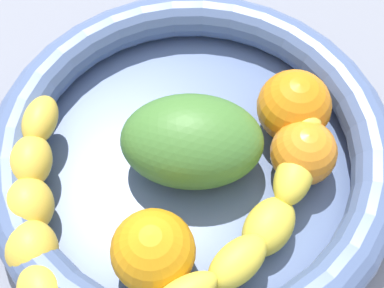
{
  "coord_description": "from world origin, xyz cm",
  "views": [
    {
      "loc": [
        -22.06,
        7.37,
        46.58
      ],
      "look_at": [
        0.0,
        0.0,
        7.57
      ],
      "focal_mm": 52.03,
      "sensor_mm": 36.0,
      "label": 1
    }
  ],
  "objects_px": {
    "orange_mid_left": "(303,153)",
    "mango_green": "(193,139)",
    "orange_front": "(294,107)",
    "fruit_bowl": "(192,154)",
    "banana_draped_left": "(36,224)",
    "banana_draped_right": "(262,217)",
    "orange_mid_right": "(153,251)"
  },
  "relations": [
    {
      "from": "fruit_bowl",
      "to": "mango_green",
      "type": "relative_size",
      "value": 2.94
    },
    {
      "from": "orange_mid_right",
      "to": "mango_green",
      "type": "xyz_separation_m",
      "value": [
        0.08,
        -0.06,
        0.0
      ]
    },
    {
      "from": "fruit_bowl",
      "to": "orange_mid_right",
      "type": "bearing_deg",
      "value": 144.36
    },
    {
      "from": "banana_draped_right",
      "to": "orange_front",
      "type": "xyz_separation_m",
      "value": [
        0.08,
        -0.06,
        0.0
      ]
    },
    {
      "from": "orange_mid_right",
      "to": "mango_green",
      "type": "relative_size",
      "value": 0.54
    },
    {
      "from": "banana_draped_left",
      "to": "orange_front",
      "type": "xyz_separation_m",
      "value": [
        0.03,
        -0.23,
        0.0
      ]
    },
    {
      "from": "fruit_bowl",
      "to": "orange_front",
      "type": "distance_m",
      "value": 0.1
    },
    {
      "from": "orange_front",
      "to": "orange_mid_right",
      "type": "bearing_deg",
      "value": 119.6
    },
    {
      "from": "banana_draped_left",
      "to": "orange_front",
      "type": "distance_m",
      "value": 0.23
    },
    {
      "from": "fruit_bowl",
      "to": "mango_green",
      "type": "xyz_separation_m",
      "value": [
        0.0,
        -0.0,
        0.02
      ]
    },
    {
      "from": "fruit_bowl",
      "to": "orange_mid_right",
      "type": "relative_size",
      "value": 5.45
    },
    {
      "from": "banana_draped_left",
      "to": "banana_draped_right",
      "type": "relative_size",
      "value": 1.22
    },
    {
      "from": "banana_draped_right",
      "to": "orange_mid_right",
      "type": "relative_size",
      "value": 3.01
    },
    {
      "from": "banana_draped_left",
      "to": "orange_mid_right",
      "type": "height_order",
      "value": "orange_mid_right"
    },
    {
      "from": "banana_draped_left",
      "to": "banana_draped_right",
      "type": "xyz_separation_m",
      "value": [
        -0.05,
        -0.16,
        -0.0
      ]
    },
    {
      "from": "fruit_bowl",
      "to": "banana_draped_right",
      "type": "distance_m",
      "value": 0.08
    },
    {
      "from": "banana_draped_right",
      "to": "orange_mid_right",
      "type": "xyz_separation_m",
      "value": [
        -0.0,
        0.09,
        0.0
      ]
    },
    {
      "from": "mango_green",
      "to": "fruit_bowl",
      "type": "bearing_deg",
      "value": 137.76
    },
    {
      "from": "banana_draped_left",
      "to": "orange_front",
      "type": "bearing_deg",
      "value": -81.34
    },
    {
      "from": "fruit_bowl",
      "to": "banana_draped_left",
      "type": "bearing_deg",
      "value": 101.81
    },
    {
      "from": "banana_draped_left",
      "to": "fruit_bowl",
      "type": "bearing_deg",
      "value": -78.19
    },
    {
      "from": "banana_draped_right",
      "to": "banana_draped_left",
      "type": "bearing_deg",
      "value": 73.42
    },
    {
      "from": "orange_front",
      "to": "banana_draped_left",
      "type": "bearing_deg",
      "value": 98.66
    },
    {
      "from": "orange_mid_left",
      "to": "mango_green",
      "type": "distance_m",
      "value": 0.09
    },
    {
      "from": "orange_mid_right",
      "to": "fruit_bowl",
      "type": "bearing_deg",
      "value": -35.64
    },
    {
      "from": "mango_green",
      "to": "orange_mid_left",
      "type": "bearing_deg",
      "value": -113.92
    },
    {
      "from": "banana_draped_left",
      "to": "banana_draped_right",
      "type": "distance_m",
      "value": 0.17
    },
    {
      "from": "orange_mid_left",
      "to": "mango_green",
      "type": "bearing_deg",
      "value": 66.08
    },
    {
      "from": "orange_mid_right",
      "to": "mango_green",
      "type": "bearing_deg",
      "value": -35.79
    },
    {
      "from": "orange_front",
      "to": "orange_mid_left",
      "type": "bearing_deg",
      "value": 167.57
    },
    {
      "from": "orange_front",
      "to": "mango_green",
      "type": "bearing_deg",
      "value": 93.13
    },
    {
      "from": "banana_draped_left",
      "to": "orange_mid_right",
      "type": "relative_size",
      "value": 3.66
    }
  ]
}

